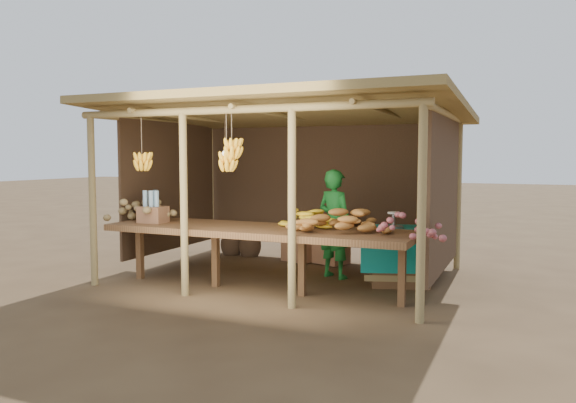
% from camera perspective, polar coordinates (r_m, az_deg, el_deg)
% --- Properties ---
extents(ground, '(60.00, 60.00, 0.00)m').
position_cam_1_polar(ground, '(7.93, 0.00, -7.59)').
color(ground, brown).
rests_on(ground, ground).
extents(stall_structure, '(4.70, 3.50, 2.43)m').
position_cam_1_polar(stall_structure, '(7.82, -0.29, 6.44)').
color(stall_structure, '#9E8651').
rests_on(stall_structure, ground).
extents(counter, '(3.90, 1.05, 0.80)m').
position_cam_1_polar(counter, '(6.95, -3.13, -3.13)').
color(counter, brown).
rests_on(counter, ground).
extents(potato_heap, '(1.13, 0.81, 0.37)m').
position_cam_1_polar(potato_heap, '(7.74, -14.46, -0.65)').
color(potato_heap, olive).
rests_on(potato_heap, counter).
extents(sweet_potato_heap, '(1.07, 0.65, 0.36)m').
position_cam_1_polar(sweet_potato_heap, '(6.50, 5.22, -1.53)').
color(sweet_potato_heap, '#B4722E').
rests_on(sweet_potato_heap, counter).
extents(onion_heap, '(0.84, 0.58, 0.36)m').
position_cam_1_polar(onion_heap, '(6.15, 12.19, -2.00)').
color(onion_heap, '#A55054').
rests_on(onion_heap, counter).
extents(banana_pile, '(0.66, 0.45, 0.35)m').
position_cam_1_polar(banana_pile, '(6.99, 1.79, -1.14)').
color(banana_pile, yellow).
rests_on(banana_pile, counter).
extents(tomato_basin, '(0.37, 0.37, 0.19)m').
position_cam_1_polar(tomato_basin, '(8.30, -13.59, -1.02)').
color(tomato_basin, navy).
rests_on(tomato_basin, counter).
extents(bottle_box, '(0.35, 0.28, 0.43)m').
position_cam_1_polar(bottle_box, '(7.61, -13.56, -0.87)').
color(bottle_box, '#8D5D3F').
rests_on(bottle_box, counter).
extents(vendor, '(0.64, 0.54, 1.50)m').
position_cam_1_polar(vendor, '(7.74, 4.78, -2.27)').
color(vendor, '#197328').
rests_on(vendor, ground).
extents(tarp_crate, '(0.99, 0.92, 0.97)m').
position_cam_1_polar(tarp_crate, '(7.52, 11.22, -5.25)').
color(tarp_crate, brown).
rests_on(tarp_crate, ground).
extents(carton_stack, '(1.09, 0.51, 0.76)m').
position_cam_1_polar(carton_stack, '(8.79, 3.33, -4.16)').
color(carton_stack, '#8D5D3F').
rests_on(carton_stack, ground).
extents(burlap_sacks, '(0.73, 0.38, 0.52)m').
position_cam_1_polar(burlap_sacks, '(9.55, -4.82, -4.15)').
color(burlap_sacks, '#4E3724').
rests_on(burlap_sacks, ground).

